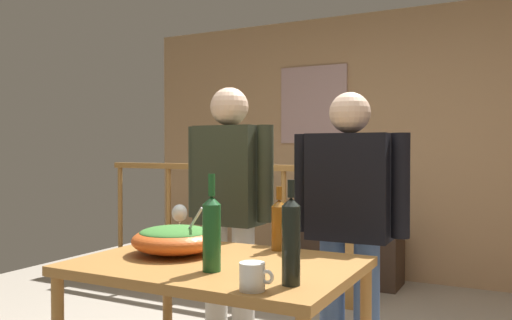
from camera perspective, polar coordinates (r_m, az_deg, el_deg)
back_wall at (r=5.01m, az=15.70°, el=1.61°), size 5.41×0.10×2.53m
framed_picture at (r=5.21m, az=6.38°, el=6.11°), size 0.70×0.03×0.77m
stair_railing at (r=4.29m, az=1.39°, el=-5.87°), size 2.41×0.10×1.14m
tv_console at (r=4.86m, az=10.41°, el=-10.30°), size 0.90×0.40×0.51m
flat_screen_tv at (r=4.76m, az=10.32°, el=-4.84°), size 0.46×0.12×0.35m
serving_table at (r=2.22m, az=-4.30°, el=-13.13°), size 1.15×0.81×0.75m
salad_bowl at (r=2.36m, az=-8.95°, el=-8.55°), size 0.39×0.39×0.22m
wine_glass at (r=2.68m, az=-8.46°, el=-6.00°), size 0.08×0.08×0.19m
wine_bottle_green at (r=2.00m, az=-4.93°, el=-7.91°), size 0.07×0.07×0.37m
wine_bottle_dark at (r=1.79m, az=3.90°, el=-8.81°), size 0.06×0.06×0.36m
wine_bottle_amber at (r=2.40m, az=2.56°, el=-7.07°), size 0.07×0.07×0.30m
mug_white at (r=1.75m, az=-0.37°, el=-12.77°), size 0.12×0.09×0.09m
person_standing_left at (r=2.96m, az=-2.96°, el=-4.67°), size 0.55×0.23×1.57m
person_standing_right at (r=2.68m, az=10.30°, el=-5.98°), size 0.60×0.23×1.51m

